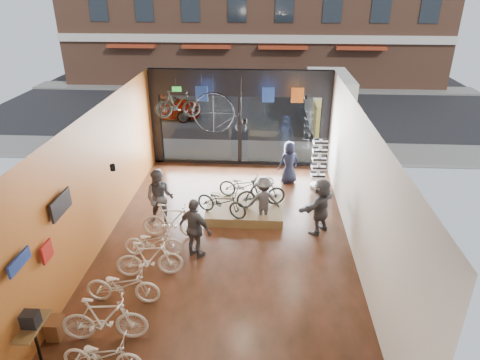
# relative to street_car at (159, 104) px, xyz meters

# --- Properties ---
(ground_plane) EXTENTS (7.00, 12.00, 0.04)m
(ground_plane) POSITION_rel_street_car_xyz_m (4.72, -12.00, -0.78)
(ground_plane) COLOR black
(ground_plane) RESTS_ON ground
(ceiling) EXTENTS (7.00, 12.00, 0.04)m
(ceiling) POSITION_rel_street_car_xyz_m (4.72, -12.00, 3.06)
(ceiling) COLOR black
(ceiling) RESTS_ON ground
(wall_left) EXTENTS (0.04, 12.00, 3.80)m
(wall_left) POSITION_rel_street_car_xyz_m (1.20, -12.00, 1.14)
(wall_left) COLOR #B06A29
(wall_left) RESTS_ON ground
(wall_right) EXTENTS (0.04, 12.00, 3.80)m
(wall_right) POSITION_rel_street_car_xyz_m (8.24, -12.00, 1.14)
(wall_right) COLOR beige
(wall_right) RESTS_ON ground
(storefront) EXTENTS (7.00, 0.26, 3.80)m
(storefront) POSITION_rel_street_car_xyz_m (4.72, -6.00, 1.14)
(storefront) COLOR black
(storefront) RESTS_ON ground
(exit_sign) EXTENTS (0.35, 0.06, 0.18)m
(exit_sign) POSITION_rel_street_car_xyz_m (2.32, -6.12, 2.29)
(exit_sign) COLOR #198C26
(exit_sign) RESTS_ON storefront
(street_road) EXTENTS (30.00, 18.00, 0.02)m
(street_road) POSITION_rel_street_car_xyz_m (4.72, 3.00, -0.77)
(street_road) COLOR black
(street_road) RESTS_ON ground
(sidewalk_near) EXTENTS (30.00, 2.40, 0.12)m
(sidewalk_near) POSITION_rel_street_car_xyz_m (4.72, -4.80, -0.70)
(sidewalk_near) COLOR slate
(sidewalk_near) RESTS_ON ground
(sidewalk_far) EXTENTS (30.00, 2.00, 0.12)m
(sidewalk_far) POSITION_rel_street_car_xyz_m (4.72, 7.00, -0.70)
(sidewalk_far) COLOR slate
(sidewalk_far) RESTS_ON ground
(street_car) EXTENTS (4.44, 1.78, 1.51)m
(street_car) POSITION_rel_street_car_xyz_m (0.00, 0.00, 0.00)
(street_car) COLOR gray
(street_car) RESTS_ON street_road
(box_truck) EXTENTS (2.06, 6.17, 2.43)m
(box_truck) POSITION_rel_street_car_xyz_m (8.97, -1.00, 0.46)
(box_truck) COLOR silver
(box_truck) RESTS_ON street_road
(floor_bike_0) EXTENTS (1.59, 0.60, 0.82)m
(floor_bike_0) POSITION_rel_street_car_xyz_m (2.77, -16.41, -0.34)
(floor_bike_0) COLOR beige
(floor_bike_0) RESTS_ON ground_plane
(floor_bike_1) EXTENTS (1.83, 0.68, 1.07)m
(floor_bike_1) POSITION_rel_street_car_xyz_m (2.54, -15.61, -0.22)
(floor_bike_1) COLOR beige
(floor_bike_1) RESTS_ON ground_plane
(floor_bike_2) EXTENTS (1.74, 0.61, 0.91)m
(floor_bike_2) POSITION_rel_street_car_xyz_m (2.55, -14.44, -0.30)
(floor_bike_2) COLOR beige
(floor_bike_2) RESTS_ON ground_plane
(floor_bike_3) EXTENTS (1.73, 0.73, 1.01)m
(floor_bike_3) POSITION_rel_street_car_xyz_m (2.92, -13.45, -0.25)
(floor_bike_3) COLOR beige
(floor_bike_3) RESTS_ON ground_plane
(floor_bike_4) EXTENTS (1.60, 0.60, 0.83)m
(floor_bike_4) POSITION_rel_street_car_xyz_m (2.79, -12.56, -0.34)
(floor_bike_4) COLOR beige
(floor_bike_4) RESTS_ON ground_plane
(floor_bike_5) EXTENTS (1.78, 0.54, 1.06)m
(floor_bike_5) POSITION_rel_street_car_xyz_m (3.11, -11.62, -0.22)
(floor_bike_5) COLOR beige
(floor_bike_5) RESTS_ON ground_plane
(display_platform) EXTENTS (2.40, 1.80, 0.30)m
(display_platform) POSITION_rel_street_car_xyz_m (5.14, -10.17, -0.61)
(display_platform) COLOR #4E3D1C
(display_platform) RESTS_ON ground_plane
(display_bike_left) EXTENTS (1.77, 1.18, 0.88)m
(display_bike_left) POSITION_rel_street_car_xyz_m (4.47, -10.76, -0.02)
(display_bike_left) COLOR black
(display_bike_left) RESTS_ON display_platform
(display_bike_mid) EXTENTS (1.66, 0.91, 0.96)m
(display_bike_mid) POSITION_rel_street_car_xyz_m (5.65, -10.18, 0.02)
(display_bike_mid) COLOR black
(display_bike_mid) RESTS_ON display_platform
(display_bike_right) EXTENTS (1.71, 0.87, 0.86)m
(display_bike_right) POSITION_rel_street_car_xyz_m (5.06, -9.60, -0.03)
(display_bike_right) COLOR black
(display_bike_right) RESTS_ON display_platform
(customer_1) EXTENTS (0.90, 0.71, 1.81)m
(customer_1) POSITION_rel_street_car_xyz_m (2.63, -10.95, 0.15)
(customer_1) COLOR #3F3F44
(customer_1) RESTS_ON ground_plane
(customer_2) EXTENTS (1.10, 0.88, 1.74)m
(customer_2) POSITION_rel_street_car_xyz_m (3.95, -12.55, 0.11)
(customer_2) COLOR #3F3F44
(customer_2) RESTS_ON ground_plane
(customer_3) EXTENTS (1.06, 0.70, 1.53)m
(customer_3) POSITION_rel_street_car_xyz_m (5.74, -10.63, 0.01)
(customer_3) COLOR #3F3F44
(customer_3) RESTS_ON ground_plane
(customer_4) EXTENTS (0.92, 0.79, 1.59)m
(customer_4) POSITION_rel_street_car_xyz_m (6.62, -7.69, 0.04)
(customer_4) COLOR #161C33
(customer_4) RESTS_ON ground_plane
(customer_5) EXTENTS (1.43, 1.55, 1.73)m
(customer_5) POSITION_rel_street_car_xyz_m (7.40, -11.07, 0.11)
(customer_5) COLOR #3F3F44
(customer_5) RESTS_ON ground_plane
(sunglasses_rack) EXTENTS (0.65, 0.59, 1.81)m
(sunglasses_rack) POSITION_rel_street_car_xyz_m (7.67, -8.01, 0.15)
(sunglasses_rack) COLOR white
(sunglasses_rack) RESTS_ON ground_plane
(wall_merch) EXTENTS (0.40, 2.40, 2.60)m
(wall_merch) POSITION_rel_street_car_xyz_m (1.34, -15.50, 0.54)
(wall_merch) COLOR navy
(wall_merch) RESTS_ON wall_left
(penny_farthing) EXTENTS (1.86, 0.06, 1.49)m
(penny_farthing) POSITION_rel_street_car_xyz_m (4.19, -7.51, 1.74)
(penny_farthing) COLOR black
(penny_farthing) RESTS_ON ceiling
(hung_bike) EXTENTS (1.63, 0.67, 0.95)m
(hung_bike) POSITION_rel_street_car_xyz_m (2.66, -7.80, 2.17)
(hung_bike) COLOR black
(hung_bike) RESTS_ON ceiling
(jersey_left) EXTENTS (0.45, 0.03, 0.55)m
(jersey_left) POSITION_rel_street_car_xyz_m (3.37, -6.80, 2.29)
(jersey_left) COLOR #1E3F99
(jersey_left) RESTS_ON ceiling
(jersey_mid) EXTENTS (0.45, 0.03, 0.55)m
(jersey_mid) POSITION_rel_street_car_xyz_m (5.81, -6.80, 2.29)
(jersey_mid) COLOR #1E3F99
(jersey_mid) RESTS_ON ceiling
(jersey_right) EXTENTS (0.45, 0.03, 0.55)m
(jersey_right) POSITION_rel_street_car_xyz_m (6.85, -6.80, 2.29)
(jersey_right) COLOR #CC5919
(jersey_right) RESTS_ON ceiling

